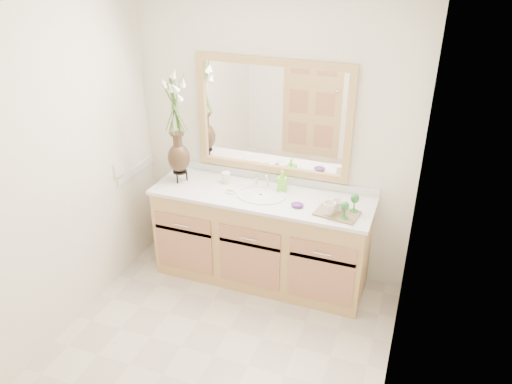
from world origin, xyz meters
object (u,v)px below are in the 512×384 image
at_px(soap_bottle, 282,181).
at_px(tray, 337,213).
at_px(flower_vase, 175,113).
at_px(tumbler, 226,178).

height_order(soap_bottle, tray, soap_bottle).
distance_m(soap_bottle, tray, 0.58).
relative_size(flower_vase, soap_bottle, 5.74).
distance_m(tumbler, soap_bottle, 0.49).
relative_size(tumbler, soap_bottle, 0.61).
xyz_separation_m(flower_vase, soap_bottle, (0.88, 0.14, -0.54)).
bearing_deg(flower_vase, tray, -4.27).
height_order(flower_vase, tray, flower_vase).
distance_m(flower_vase, soap_bottle, 1.04).
distance_m(tumbler, tray, 1.03).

